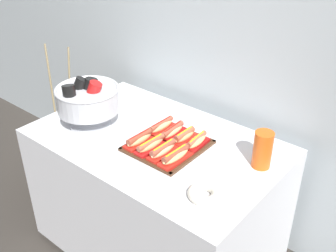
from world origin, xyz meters
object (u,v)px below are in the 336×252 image
at_px(serving_tray, 168,146).
at_px(hot_dog_6, 184,136).
at_px(hot_dog_7, 196,142).
at_px(cup_stack, 263,150).
at_px(hot_dog_4, 161,126).
at_px(hot_dog_0, 139,139).
at_px(donut, 204,194).
at_px(hot_dog_1, 151,145).
at_px(hot_dog_5, 172,132).
at_px(hot_dog_3, 175,156).
at_px(floor_vase, 71,152).
at_px(punch_bowl, 87,99).
at_px(buffet_table, 157,196).
at_px(hot_dog_2, 163,150).

distance_m(serving_tray, hot_dog_6, 0.10).
height_order(hot_dog_6, hot_dog_7, hot_dog_6).
bearing_deg(cup_stack, hot_dog_4, -173.16).
distance_m(hot_dog_0, donut, 0.48).
relative_size(hot_dog_1, hot_dog_5, 1.03).
height_order(serving_tray, hot_dog_3, hot_dog_3).
relative_size(hot_dog_1, hot_dog_3, 0.98).
height_order(floor_vase, serving_tray, floor_vase).
height_order(floor_vase, hot_dog_1, floor_vase).
bearing_deg(cup_stack, punch_bowl, -163.78).
height_order(buffet_table, hot_dog_2, hot_dog_2).
height_order(floor_vase, hot_dog_6, floor_vase).
distance_m(hot_dog_2, hot_dog_3, 0.08).
bearing_deg(hot_dog_0, serving_tray, 36.58).
bearing_deg(hot_dog_6, buffet_table, -150.75).
relative_size(hot_dog_3, hot_dog_6, 1.22).
bearing_deg(hot_dog_7, donut, -49.10).
distance_m(hot_dog_4, punch_bowl, 0.41).
height_order(hot_dog_5, hot_dog_6, hot_dog_6).
height_order(hot_dog_0, hot_dog_7, hot_dog_0).
bearing_deg(hot_dog_2, buffet_table, 143.89).
bearing_deg(hot_dog_3, hot_dog_4, 144.07).
relative_size(buffet_table, floor_vase, 1.23).
relative_size(buffet_table, cup_stack, 7.14).
bearing_deg(hot_dog_4, hot_dog_5, 0.33).
xyz_separation_m(floor_vase, hot_dog_2, (1.07, -0.22, 0.58)).
relative_size(cup_stack, donut, 1.30).
xyz_separation_m(hot_dog_2, hot_dog_6, (-0.00, 0.16, -0.00)).
height_order(hot_dog_1, hot_dog_5, hot_dog_1).
relative_size(hot_dog_5, donut, 1.29).
xyz_separation_m(hot_dog_0, cup_stack, (0.54, 0.23, 0.05)).
height_order(hot_dog_1, cup_stack, cup_stack).
bearing_deg(buffet_table, donut, -25.13).
bearing_deg(cup_stack, hot_dog_3, -144.09).
bearing_deg(hot_dog_1, donut, -16.33).
distance_m(hot_dog_4, hot_dog_6, 0.15).
bearing_deg(hot_dog_0, floor_vase, 166.54).
xyz_separation_m(floor_vase, hot_dog_0, (0.92, -0.22, 0.58)).
height_order(floor_vase, hot_dog_7, floor_vase).
relative_size(hot_dog_6, cup_stack, 0.86).
height_order(hot_dog_3, cup_stack, cup_stack).
xyz_separation_m(hot_dog_2, hot_dog_5, (-0.08, 0.16, -0.00)).
relative_size(buffet_table, serving_tray, 3.51).
relative_size(hot_dog_3, cup_stack, 1.04).
xyz_separation_m(hot_dog_6, hot_dog_7, (0.07, 0.00, -0.00)).
relative_size(floor_vase, hot_dog_5, 5.87).
relative_size(hot_dog_0, hot_dog_1, 0.96).
height_order(serving_tray, hot_dog_4, hot_dog_4).
bearing_deg(donut, hot_dog_0, 166.23).
bearing_deg(hot_dog_1, hot_dog_2, 0.33).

